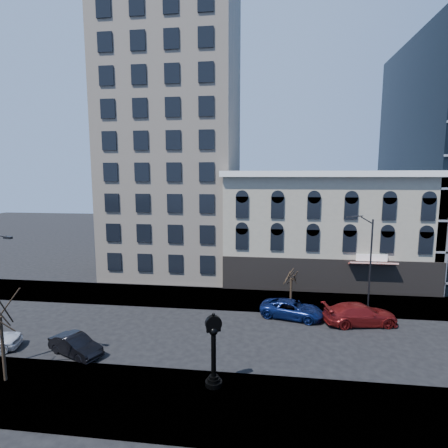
# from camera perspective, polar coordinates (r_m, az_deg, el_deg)

# --- Properties ---
(ground) EXTENTS (160.00, 160.00, 0.00)m
(ground) POSITION_cam_1_polar(r_m,az_deg,el_deg) (28.06, -5.32, -17.50)
(ground) COLOR black
(ground) RESTS_ON ground
(sidewalk_far) EXTENTS (160.00, 6.00, 0.12)m
(sidewalk_far) POSITION_cam_1_polar(r_m,az_deg,el_deg) (35.29, -2.47, -11.91)
(sidewalk_far) COLOR gray
(sidewalk_far) RESTS_ON ground
(sidewalk_near) EXTENTS (160.00, 6.00, 0.12)m
(sidewalk_near) POSITION_cam_1_polar(r_m,az_deg,el_deg) (21.31, -10.48, -26.38)
(sidewalk_near) COLOR gray
(sidewalk_near) RESTS_ON ground
(cream_tower) EXTENTS (15.90, 15.40, 42.50)m
(cream_tower) POSITION_cam_1_polar(r_m,az_deg,el_deg) (45.74, -8.15, 17.01)
(cream_tower) COLOR beige
(cream_tower) RESTS_ON ground
(victorian_row) EXTENTS (22.60, 11.19, 12.50)m
(victorian_row) POSITION_cam_1_polar(r_m,az_deg,el_deg) (41.56, 15.92, -0.73)
(victorian_row) COLOR gray
(victorian_row) RESTS_ON ground
(street_clock) EXTENTS (0.99, 0.99, 4.34)m
(street_clock) POSITION_cam_1_polar(r_m,az_deg,el_deg) (21.02, -1.72, -20.31)
(street_clock) COLOR black
(street_clock) RESTS_ON sidewalk_near
(street_lamp_far) EXTENTS (2.24, 0.35, 8.66)m
(street_lamp_far) POSITION_cam_1_polar(r_m,az_deg,el_deg) (32.63, 21.92, -2.13)
(street_lamp_far) COLOR black
(street_lamp_far) RESTS_ON sidewalk_far
(bare_tree_far) EXTENTS (2.14, 2.14, 3.68)m
(bare_tree_far) POSITION_cam_1_polar(r_m,az_deg,el_deg) (33.80, 10.95, -7.92)
(bare_tree_far) COLOR #302318
(bare_tree_far) RESTS_ON sidewalk_far
(car_near_b) EXTENTS (4.32, 2.96, 1.35)m
(car_near_b) POSITION_cam_1_polar(r_m,az_deg,el_deg) (26.87, -23.07, -17.74)
(car_near_b) COLOR black
(car_near_b) RESTS_ON ground
(car_far_a) EXTENTS (5.74, 3.65, 1.48)m
(car_far_a) POSITION_cam_1_polar(r_m,az_deg,el_deg) (31.15, 11.03, -13.48)
(car_far_a) COLOR #0C194C
(car_far_a) RESTS_ON ground
(car_far_b) EXTENTS (6.20, 3.39, 1.70)m
(car_far_b) POSITION_cam_1_polar(r_m,az_deg,el_deg) (31.32, 21.31, -13.55)
(car_far_b) COLOR maroon
(car_far_b) RESTS_ON ground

